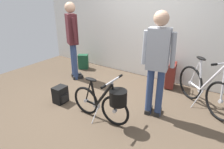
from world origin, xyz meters
TOP-DOWN VIEW (x-y plane):
  - ground_plane at (0.00, 0.00)m, footprint 6.02×6.02m
  - back_wall at (0.00, 1.73)m, footprint 6.02×0.10m
  - folding_bike_foreground at (0.37, -0.38)m, footprint 1.06×0.53m
  - display_bike_left at (1.54, 0.91)m, footprint 1.09×0.91m
  - visitor_near_wall at (0.90, 0.22)m, footprint 0.53×0.32m
  - visitor_browsing at (-1.27, 0.63)m, footprint 0.45×0.38m
  - rolling_suitcase at (0.79, 1.41)m, footprint 0.25×0.39m
  - backpack_on_floor at (-0.68, -0.37)m, footprint 0.23×0.25m
  - handbag_on_floor at (-1.54, 1.23)m, footprint 0.31×0.29m

SIDE VIEW (x-z plane):
  - ground_plane at x=0.00m, z-range 0.00..0.00m
  - backpack_on_floor at x=-0.68m, z-range 0.00..0.31m
  - handbag_on_floor at x=-1.54m, z-range 0.00..0.39m
  - rolling_suitcase at x=0.79m, z-range -0.13..0.70m
  - display_bike_left at x=1.54m, z-range -0.12..0.84m
  - folding_bike_foreground at x=0.37m, z-range -0.01..0.74m
  - visitor_near_wall at x=0.90m, z-range 0.12..1.80m
  - visitor_browsing at x=-1.27m, z-range 0.14..1.87m
  - back_wall at x=0.00m, z-range 0.00..3.13m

